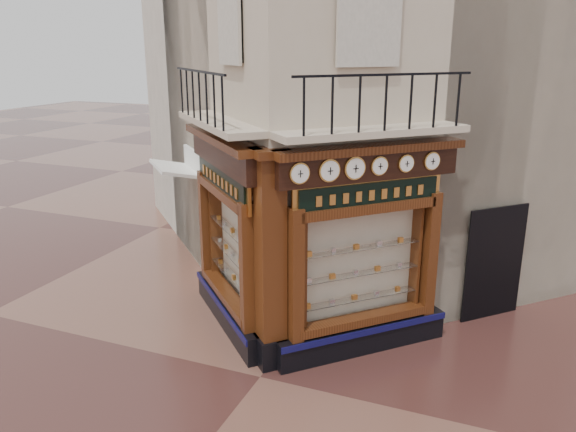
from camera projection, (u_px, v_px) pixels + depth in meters
The scene contains 17 objects.
ground at pixel (260, 377), 9.87m from camera, with size 80.00×80.00×0.00m, color #452420.
main_building at pixel (362, 28), 13.60m from camera, with size 8.00×8.00×12.00m, color beige.
neighbour_left at pixel (302, 49), 16.83m from camera, with size 8.00×8.00×11.00m, color beige.
neighbour_right at pixel (475, 49), 15.06m from camera, with size 8.00×8.00×11.00m, color beige.
shopfront_left at pixel (227, 235), 11.19m from camera, with size 2.86×2.86×3.98m.
shopfront_right at pixel (365, 253), 10.19m from camera, with size 2.86×2.86×3.98m.
corner_pilaster at pixel (271, 264), 9.75m from camera, with size 0.85×0.85×3.98m.
balcony at pixel (292, 126), 9.97m from camera, with size 5.94×2.97×1.03m.
clock_a at pixel (300, 173), 9.02m from camera, with size 0.29×0.29×0.36m.
clock_b at pixel (329, 171), 9.23m from camera, with size 0.31×0.31×0.39m.
clock_c at pixel (355, 168), 9.41m from camera, with size 0.32×0.32×0.40m.
clock_d at pixel (379, 166), 9.59m from camera, with size 0.27×0.27×0.33m.
clock_e at pixel (406, 163), 9.79m from camera, with size 0.26×0.26×0.32m.
clock_f at pixel (432, 161), 10.00m from camera, with size 0.27×0.27×0.33m.
awning at pixel (182, 270), 14.62m from camera, with size 1.70×1.02×0.08m, color white, non-canonical shape.
signboard_left at pixel (222, 180), 10.84m from camera, with size 2.28×2.28×0.61m.
signboard_right at pixel (370, 194), 9.80m from camera, with size 2.14×2.14×0.57m.
Camera 1 is at (3.66, -7.82, 5.58)m, focal length 35.00 mm.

